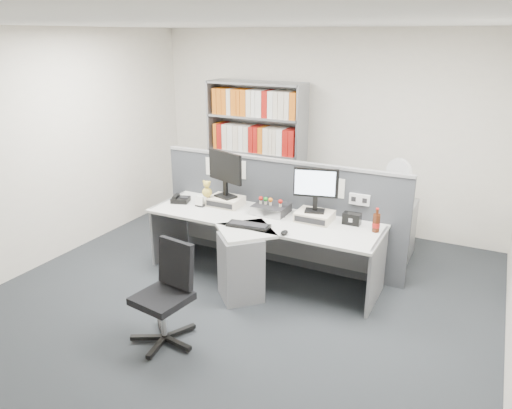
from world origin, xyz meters
The scene contains 21 objects.
ground centered at (0.00, 0.00, 0.00)m, with size 5.50×5.50×0.00m, color #2F3337.
room_shell centered at (0.00, 0.00, 1.79)m, with size 5.04×5.54×2.72m.
partition centered at (0.00, 1.25, 0.65)m, with size 3.00×0.08×1.27m.
desk centered at (0.00, 0.60, 0.46)m, with size 2.60×1.20×0.72m.
monitor_riser_left centered at (-0.56, 0.98, 0.77)m, with size 0.38×0.31×0.10m.
monitor_riser_right centered at (0.54, 0.98, 0.77)m, with size 0.38×0.31×0.10m.
monitor_left centered at (-0.56, 0.98, 1.14)m, with size 0.51×0.24×0.54m.
monitor_right centered at (0.54, 0.98, 1.11)m, with size 0.46×0.20×0.48m.
desktop_pc centered at (0.02, 0.98, 0.77)m, with size 0.37×0.33×0.10m.
figurines centered at (0.01, 0.96, 0.87)m, with size 0.29×0.05×0.09m.
keyboard centered at (-0.01, 0.50, 0.73)m, with size 0.47×0.22×0.03m.
mouse centered at (0.40, 0.48, 0.74)m, with size 0.07×0.11×0.04m, color black.
desk_phone centered at (-1.10, 0.83, 0.75)m, with size 0.25×0.23×0.09m.
desk_calendar centered at (-0.81, 0.81, 0.77)m, with size 0.10×0.08×0.12m.
plush_toy centered at (-0.75, 0.88, 0.91)m, with size 0.12×0.12×0.20m.
speaker centered at (0.93, 1.05, 0.78)m, with size 0.19×0.10×0.12m, color black.
cola_bottle centered at (1.20, 0.96, 0.81)m, with size 0.08×0.08×0.25m.
shelving_unit centered at (-0.90, 2.44, 0.98)m, with size 1.41×0.40×2.00m.
filing_cabinet centered at (1.20, 1.99, 0.35)m, with size 0.45×0.61×0.70m.
desk_fan centered at (1.20, 1.99, 1.05)m, with size 0.32×0.21×0.55m.
office_chair centered at (-0.23, -0.63, 0.48)m, with size 0.59×0.59×0.90m.
Camera 1 is at (2.15, -3.62, 2.61)m, focal length 33.90 mm.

